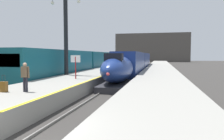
{
  "coord_description": "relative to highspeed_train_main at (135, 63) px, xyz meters",
  "views": [
    {
      "loc": [
        4.02,
        -5.51,
        3.15
      ],
      "look_at": [
        -0.32,
        13.93,
        1.8
      ],
      "focal_mm": 34.54,
      "sensor_mm": 36.0,
      "label": 1
    }
  ],
  "objects": [
    {
      "name": "passenger_near_edge",
      "position": [
        -3.54,
        -24.71,
        0.12
      ],
      "size": [
        0.57,
        0.25,
        1.69
      ],
      "color": "#23232D",
      "rests_on": "platform_left"
    },
    {
      "name": "rail_main_left",
      "position": [
        -0.75,
        -2.64,
        -1.86
      ],
      "size": [
        0.08,
        110.0,
        0.12
      ],
      "primitive_type": "cube",
      "color": "slate",
      "rests_on": "ground"
    },
    {
      "name": "highspeed_train_main",
      "position": [
        0.0,
        0.0,
        0.0
      ],
      "size": [
        2.92,
        39.37,
        3.6
      ],
      "color": "navy",
      "rests_on": "ground"
    },
    {
      "name": "regional_train_adjacent",
      "position": [
        -8.1,
        -2.26,
        0.21
      ],
      "size": [
        2.85,
        36.6,
        3.8
      ],
      "color": "#145660",
      "rests_on": "ground"
    },
    {
      "name": "rail_secondary_left",
      "position": [
        -8.85,
        -2.64,
        -1.86
      ],
      "size": [
        0.08,
        110.0,
        0.12
      ],
      "primitive_type": "cube",
      "color": "slate",
      "rests_on": "ground"
    },
    {
      "name": "platform_left_safety_stripe",
      "position": [
        -1.77,
        -5.39,
        -0.86
      ],
      "size": [
        0.2,
        107.8,
        0.01
      ],
      "primitive_type": "cube",
      "color": "yellow",
      "rests_on": "platform_left"
    },
    {
      "name": "departure_info_board",
      "position": [
        -3.38,
        -17.51,
        0.64
      ],
      "size": [
        0.9,
        0.1,
        2.12
      ],
      "color": "maroon",
      "rests_on": "platform_left"
    },
    {
      "name": "station_column_mid",
      "position": [
        -5.9,
        -13.97,
        4.4
      ],
      "size": [
        4.0,
        0.68,
        8.7
      ],
      "color": "black",
      "rests_on": "platform_left"
    },
    {
      "name": "rail_main_right",
      "position": [
        0.75,
        -2.64,
        -1.86
      ],
      "size": [
        0.08,
        110.0,
        0.12
      ],
      "primitive_type": "cube",
      "color": "slate",
      "rests_on": "ground"
    },
    {
      "name": "rolling_suitcase",
      "position": [
        -4.72,
        -25.03,
        -0.56
      ],
      "size": [
        0.4,
        0.22,
        0.98
      ],
      "color": "brown",
      "rests_on": "platform_left"
    },
    {
      "name": "terminus_back_wall",
      "position": [
        0.0,
        71.86,
        5.08
      ],
      "size": [
        36.0,
        2.0,
        14.0
      ],
      "primitive_type": "cube",
      "color": "#4C4742",
      "rests_on": "ground"
    },
    {
      "name": "rail_secondary_right",
      "position": [
        -7.35,
        -2.64,
        -1.86
      ],
      "size": [
        0.08,
        110.0,
        0.12
      ],
      "primitive_type": "cube",
      "color": "slate",
      "rests_on": "ground"
    },
    {
      "name": "platform_left",
      "position": [
        -4.05,
        -5.39,
        -1.39
      ],
      "size": [
        4.8,
        110.0,
        1.05
      ],
      "primitive_type": "cube",
      "color": "gray",
      "rests_on": "ground"
    },
    {
      "name": "platform_right",
      "position": [
        4.05,
        -5.39,
        -1.39
      ],
      "size": [
        4.8,
        110.0,
        1.05
      ],
      "primitive_type": "cube",
      "color": "gray",
      "rests_on": "ground"
    }
  ]
}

